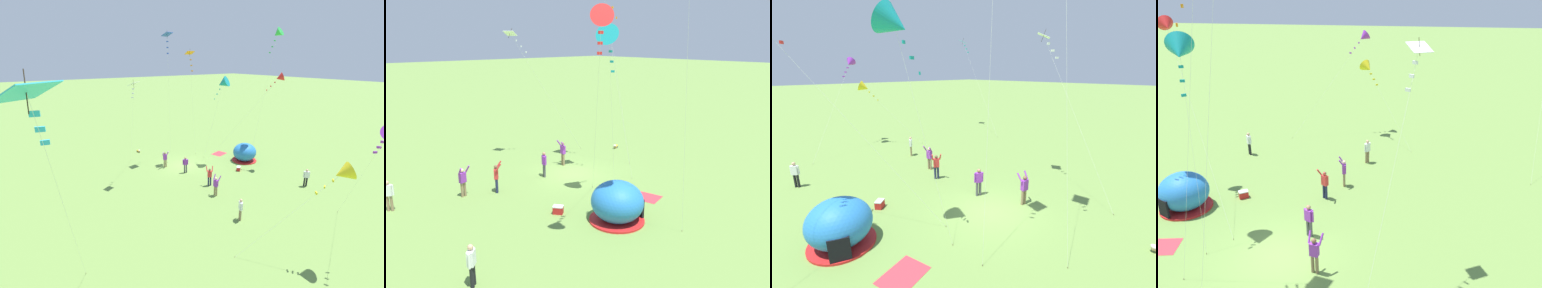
{
  "view_description": "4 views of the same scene",
  "coord_description": "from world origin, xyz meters",
  "views": [
    {
      "loc": [
        14.42,
        22.47,
        11.27
      ],
      "look_at": [
        1.38,
        3.71,
        3.78
      ],
      "focal_mm": 24.0,
      "sensor_mm": 36.0,
      "label": 1
    },
    {
      "loc": [
        -18.24,
        15.84,
        8.8
      ],
      "look_at": [
        -1.01,
        0.42,
        2.41
      ],
      "focal_mm": 35.0,
      "sensor_mm": 36.0,
      "label": 2
    },
    {
      "loc": [
        -9.58,
        -7.69,
        7.27
      ],
      "look_at": [
        2.75,
        4.97,
        2.2
      ],
      "focal_mm": 24.0,
      "sensor_mm": 36.0,
      "label": 3
    },
    {
      "loc": [
        6.06,
        -13.03,
        10.97
      ],
      "look_at": [
        2.43,
        4.0,
        4.15
      ],
      "focal_mm": 35.0,
      "sensor_mm": 36.0,
      "label": 4
    }
  ],
  "objects": [
    {
      "name": "person_flying_kite",
      "position": [
        0.61,
        5.49,
        1.0
      ],
      "size": [
        0.72,
        0.66,
        1.89
      ],
      "color": "#1E2347",
      "rests_on": "ground"
    },
    {
      "name": "person_far_back",
      "position": [
        -6.68,
        10.73,
        0.96
      ],
      "size": [
        0.45,
        0.44,
        1.72
      ],
      "color": "black",
      "rests_on": "ground"
    },
    {
      "name": "person_strolling",
      "position": [
        1.34,
        7.27,
        1.0
      ],
      "size": [
        0.56,
        0.69,
        1.89
      ],
      "color": "#8C7251",
      "rests_on": "ground"
    },
    {
      "name": "person_arms_raised",
      "position": [
        1.9,
        -0.7,
        1.0
      ],
      "size": [
        0.68,
        0.52,
        1.89
      ],
      "color": "#8C7251",
      "rests_on": "ground"
    },
    {
      "name": "cooler_box",
      "position": [
        -4.09,
        4.58,
        0.22
      ],
      "size": [
        0.64,
        0.62,
        0.44
      ],
      "color": "red",
      "rests_on": "ground"
    },
    {
      "name": "popup_tent",
      "position": [
        -6.7,
        2.86,
        1.0
      ],
      "size": [
        2.81,
        2.81,
        2.1
      ],
      "color": "#2672BF",
      "rests_on": "ground"
    },
    {
      "name": "kite_cyan",
      "position": [
        14.16,
        16.67,
        10.39
      ],
      "size": [
        2.03,
        7.7,
        11.13
      ],
      "color": "silver",
      "rests_on": "ground"
    },
    {
      "name": "kite_white",
      "position": [
        5.56,
        0.69,
        8.94
      ],
      "size": [
        1.85,
        6.15,
        9.68
      ],
      "color": "silver",
      "rests_on": "ground"
    },
    {
      "name": "kite_teal",
      "position": [
        -4.38,
        1.26,
        8.9
      ],
      "size": [
        1.94,
        2.79,
        9.67
      ],
      "color": "silver",
      "rests_on": "ground"
    },
    {
      "name": "person_near_tent",
      "position": [
        2.17,
        11.07,
        0.96
      ],
      "size": [
        0.41,
        0.51,
        1.72
      ],
      "color": "#8C7251",
      "rests_on": "ground"
    },
    {
      "name": "picnic_blanket",
      "position": [
        -5.78,
        -0.57,
        0.01
      ],
      "size": [
        1.97,
        1.68,
        0.01
      ],
      "primitive_type": "cube",
      "rotation": [
        0.0,
        0.0,
        0.25
      ],
      "color": "#CC333D",
      "rests_on": "ground"
    },
    {
      "name": "ground_plane",
      "position": [
        0.0,
        0.0,
        0.0
      ],
      "size": [
        300.0,
        300.0,
        0.0
      ],
      "primitive_type": "plane",
      "color": "olive"
    },
    {
      "name": "kite_yellow",
      "position": [
        1.09,
        16.99,
        5.71
      ],
      "size": [
        4.83,
        4.08,
        6.33
      ],
      "color": "silver",
      "rests_on": "ground"
    },
    {
      "name": "kite_purple",
      "position": [
        0.51,
        18.32,
        7.97
      ],
      "size": [
        5.99,
        4.27,
        8.53
      ],
      "color": "silver",
      "rests_on": "ground"
    },
    {
      "name": "person_watching_sky",
      "position": [
        0.86,
        1.77,
        0.96
      ],
      "size": [
        0.55,
        0.37,
        1.72
      ],
      "color": "#4C4C51",
      "rests_on": "ground"
    }
  ]
}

